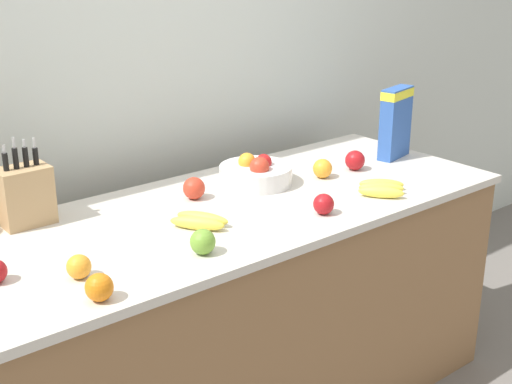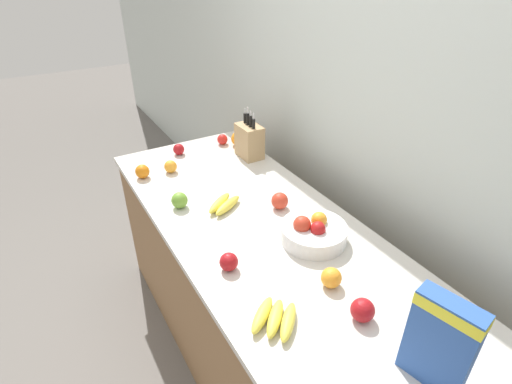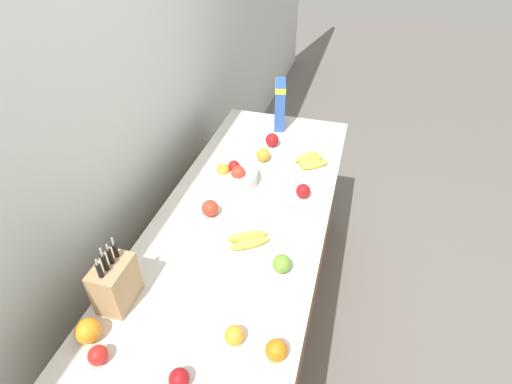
# 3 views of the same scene
# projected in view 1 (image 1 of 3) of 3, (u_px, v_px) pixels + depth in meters

# --- Properties ---
(wall_back) EXTENTS (9.00, 0.06, 2.60)m
(wall_back) POSITION_uv_depth(u_px,v_px,m) (139.00, 59.00, 2.83)
(wall_back) COLOR silver
(wall_back) RESTS_ON ground_plane
(counter) EXTENTS (2.06, 0.81, 0.86)m
(counter) POSITION_uv_depth(u_px,v_px,m) (237.00, 312.00, 2.67)
(counter) COLOR olive
(counter) RESTS_ON ground_plane
(knife_block) EXTENTS (0.17, 0.11, 0.30)m
(knife_block) POSITION_uv_depth(u_px,v_px,m) (25.00, 195.00, 2.33)
(knife_block) COLOR tan
(knife_block) RESTS_ON counter
(cereal_box) EXTENTS (0.19, 0.10, 0.30)m
(cereal_box) POSITION_uv_depth(u_px,v_px,m) (396.00, 120.00, 3.02)
(cereal_box) COLOR #2D56A8
(cereal_box) RESTS_ON counter
(fruit_bowl) EXTENTS (0.28, 0.28, 0.12)m
(fruit_bowl) POSITION_uv_depth(u_px,v_px,m) (256.00, 173.00, 2.73)
(fruit_bowl) COLOR silver
(fruit_bowl) RESTS_ON counter
(banana_bunch_left) EXTENTS (0.17, 0.21, 0.04)m
(banana_bunch_left) POSITION_uv_depth(u_px,v_px,m) (200.00, 221.00, 2.33)
(banana_bunch_left) COLOR yellow
(banana_bunch_left) RESTS_ON counter
(banana_bunch_right) EXTENTS (0.21, 0.21, 0.04)m
(banana_bunch_right) POSITION_uv_depth(u_px,v_px,m) (381.00, 188.00, 2.63)
(banana_bunch_right) COLOR yellow
(banana_bunch_right) RESTS_ON counter
(apple_rightmost) EXTENTS (0.08, 0.08, 0.08)m
(apple_rightmost) POSITION_uv_depth(u_px,v_px,m) (194.00, 188.00, 2.57)
(apple_rightmost) COLOR red
(apple_rightmost) RESTS_ON counter
(apple_leftmost) EXTENTS (0.08, 0.08, 0.08)m
(apple_leftmost) POSITION_uv_depth(u_px,v_px,m) (203.00, 242.00, 2.13)
(apple_leftmost) COLOR #6B9E33
(apple_leftmost) RESTS_ON counter
(apple_rear) EXTENTS (0.08, 0.08, 0.08)m
(apple_rear) POSITION_uv_depth(u_px,v_px,m) (355.00, 160.00, 2.89)
(apple_rear) COLOR #A31419
(apple_rear) RESTS_ON counter
(apple_by_knife_block) EXTENTS (0.07, 0.07, 0.07)m
(apple_by_knife_block) POSITION_uv_depth(u_px,v_px,m) (324.00, 204.00, 2.44)
(apple_by_knife_block) COLOR #A31419
(apple_by_knife_block) RESTS_ON counter
(orange_front_right) EXTENTS (0.08, 0.08, 0.08)m
(orange_front_right) POSITION_uv_depth(u_px,v_px,m) (99.00, 287.00, 1.86)
(orange_front_right) COLOR orange
(orange_front_right) RESTS_ON counter
(orange_by_cereal) EXTENTS (0.08, 0.08, 0.08)m
(orange_by_cereal) POSITION_uv_depth(u_px,v_px,m) (322.00, 168.00, 2.80)
(orange_by_cereal) COLOR orange
(orange_by_cereal) RESTS_ON counter
(orange_front_center) EXTENTS (0.07, 0.07, 0.07)m
(orange_front_center) POSITION_uv_depth(u_px,v_px,m) (79.00, 267.00, 1.98)
(orange_front_center) COLOR orange
(orange_front_center) RESTS_ON counter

